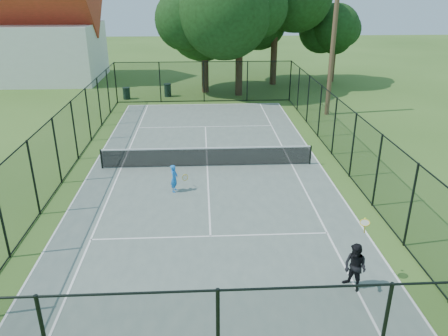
{
  "coord_description": "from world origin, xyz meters",
  "views": [
    {
      "loc": [
        -0.23,
        -19.46,
        8.09
      ],
      "look_at": [
        0.65,
        -3.0,
        1.2
      ],
      "focal_mm": 35.0,
      "sensor_mm": 36.0,
      "label": 1
    }
  ],
  "objects_px": {
    "trash_bin_right": "(168,90)",
    "player_blue": "(174,178)",
    "player_black": "(355,267)",
    "utility_pole": "(333,49)",
    "tennis_net": "(207,156)",
    "trash_bin_left": "(126,93)"
  },
  "relations": [
    {
      "from": "tennis_net",
      "to": "player_blue",
      "type": "height_order",
      "value": "player_blue"
    },
    {
      "from": "trash_bin_left",
      "to": "trash_bin_right",
      "type": "height_order",
      "value": "trash_bin_right"
    },
    {
      "from": "trash_bin_left",
      "to": "player_blue",
      "type": "relative_size",
      "value": 0.75
    },
    {
      "from": "trash_bin_right",
      "to": "utility_pole",
      "type": "relative_size",
      "value": 0.12
    },
    {
      "from": "utility_pole",
      "to": "player_black",
      "type": "xyz_separation_m",
      "value": [
        -4.3,
        -18.43,
        -3.55
      ]
    },
    {
      "from": "player_blue",
      "to": "trash_bin_left",
      "type": "bearing_deg",
      "value": 105.14
    },
    {
      "from": "trash_bin_right",
      "to": "player_blue",
      "type": "relative_size",
      "value": 0.85
    },
    {
      "from": "trash_bin_right",
      "to": "player_black",
      "type": "relative_size",
      "value": 0.5
    },
    {
      "from": "trash_bin_right",
      "to": "player_blue",
      "type": "bearing_deg",
      "value": -85.32
    },
    {
      "from": "utility_pole",
      "to": "player_black",
      "type": "height_order",
      "value": "utility_pole"
    },
    {
      "from": "utility_pole",
      "to": "player_black",
      "type": "relative_size",
      "value": 4.23
    },
    {
      "from": "tennis_net",
      "to": "trash_bin_left",
      "type": "relative_size",
      "value": 11.26
    },
    {
      "from": "tennis_net",
      "to": "player_black",
      "type": "distance_m",
      "value": 10.25
    },
    {
      "from": "trash_bin_left",
      "to": "trash_bin_right",
      "type": "distance_m",
      "value": 3.19
    },
    {
      "from": "trash_bin_right",
      "to": "player_black",
      "type": "bearing_deg",
      "value": -74.22
    },
    {
      "from": "tennis_net",
      "to": "player_black",
      "type": "height_order",
      "value": "player_black"
    },
    {
      "from": "trash_bin_left",
      "to": "player_black",
      "type": "distance_m",
      "value": 25.59
    },
    {
      "from": "player_blue",
      "to": "tennis_net",
      "type": "bearing_deg",
      "value": 62.29
    },
    {
      "from": "player_black",
      "to": "player_blue",
      "type": "bearing_deg",
      "value": 128.8
    },
    {
      "from": "trash_bin_right",
      "to": "player_blue",
      "type": "height_order",
      "value": "player_blue"
    },
    {
      "from": "player_black",
      "to": "tennis_net",
      "type": "bearing_deg",
      "value": 112.98
    },
    {
      "from": "trash_bin_left",
      "to": "tennis_net",
      "type": "bearing_deg",
      "value": -67.1
    }
  ]
}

